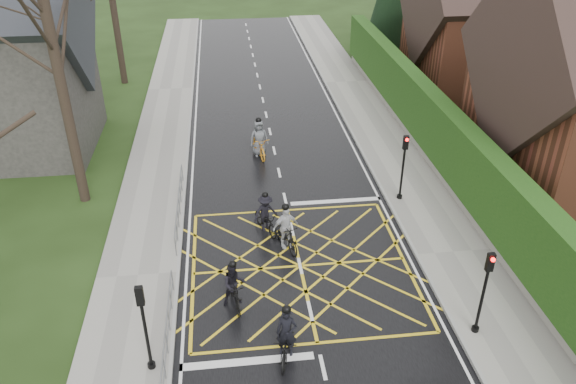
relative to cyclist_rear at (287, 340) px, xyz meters
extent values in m
plane|color=black|center=(1.02, 4.37, -0.63)|extent=(120.00, 120.00, 0.00)
cube|color=black|center=(1.02, 4.37, -0.62)|extent=(9.00, 80.00, 0.01)
cube|color=gray|center=(7.02, 4.37, -0.55)|extent=(3.00, 80.00, 0.15)
cube|color=gray|center=(-4.98, 4.37, -0.55)|extent=(3.00, 80.00, 0.15)
cube|color=slate|center=(8.77, 10.37, -0.28)|extent=(0.50, 38.00, 0.70)
cube|color=#15390F|center=(8.77, 10.37, 1.47)|extent=(0.90, 38.00, 2.80)
cube|color=brown|center=(15.77, 22.37, 2.37)|extent=(9.00, 8.00, 6.00)
cylinder|color=black|center=(11.77, 30.37, -0.03)|extent=(0.50, 0.50, 1.20)
cube|color=#2D2B28|center=(-12.48, 16.37, 2.87)|extent=(8.00, 7.00, 7.00)
cylinder|color=black|center=(-7.98, 10.37, 4.87)|extent=(0.44, 0.44, 11.00)
cylinder|color=black|center=(-8.98, 18.37, 5.37)|extent=(0.44, 0.44, 12.00)
cylinder|color=black|center=(-8.28, 26.37, 4.37)|extent=(0.44, 0.44, 10.00)
cylinder|color=slate|center=(-3.63, 0.87, 0.37)|extent=(0.05, 5.00, 0.05)
cylinder|color=slate|center=(-3.63, 0.87, -0.08)|extent=(0.04, 5.00, 0.04)
cylinder|color=slate|center=(-3.63, 3.37, -0.13)|extent=(0.04, 0.04, 1.00)
cylinder|color=slate|center=(-3.63, 8.37, 0.37)|extent=(0.05, 6.00, 0.05)
cylinder|color=slate|center=(-3.63, 8.37, -0.08)|extent=(0.04, 6.00, 0.04)
cylinder|color=slate|center=(-3.63, 5.37, -0.13)|extent=(0.04, 0.04, 1.00)
cylinder|color=slate|center=(-3.63, 11.37, -0.13)|extent=(0.04, 0.04, 1.00)
cylinder|color=black|center=(6.12, 8.57, 0.87)|extent=(0.10, 0.10, 3.00)
cylinder|color=black|center=(6.12, 8.57, -0.48)|extent=(0.24, 0.24, 0.30)
cube|color=black|center=(6.12, 8.57, 2.27)|extent=(0.22, 0.16, 0.62)
sphere|color=#FF0C0C|center=(6.12, 8.45, 2.45)|extent=(0.14, 0.14, 0.14)
cylinder|color=black|center=(6.12, 0.17, 0.87)|extent=(0.10, 0.10, 3.00)
cylinder|color=black|center=(6.12, 0.17, -0.48)|extent=(0.24, 0.24, 0.30)
cube|color=black|center=(6.12, 0.17, 2.27)|extent=(0.22, 0.16, 0.62)
sphere|color=#FF0C0C|center=(6.12, 0.05, 2.45)|extent=(0.14, 0.14, 0.14)
cylinder|color=black|center=(-4.08, -0.13, 0.87)|extent=(0.10, 0.10, 3.00)
cylinder|color=black|center=(-4.08, -0.13, -0.48)|extent=(0.24, 0.24, 0.30)
cube|color=black|center=(-4.08, -0.13, 2.27)|extent=(0.22, 0.16, 0.62)
sphere|color=#FF0C0C|center=(-4.08, -0.01, 2.45)|extent=(0.14, 0.14, 0.14)
imported|color=black|center=(0.00, -0.03, -0.10)|extent=(1.15, 2.09, 1.04)
imported|color=black|center=(0.00, 0.07, 0.26)|extent=(0.73, 0.57, 1.77)
sphere|color=black|center=(0.00, 0.07, 1.16)|extent=(0.28, 0.28, 0.28)
imported|color=black|center=(-1.50, 2.48, -0.08)|extent=(0.81, 1.87, 1.09)
imported|color=black|center=(-1.50, 2.58, 0.21)|extent=(0.90, 0.76, 1.66)
sphere|color=black|center=(-1.50, 2.58, 1.06)|extent=(0.26, 0.26, 0.26)
imported|color=black|center=(-0.06, 6.89, -0.14)|extent=(1.31, 1.95, 0.97)
imported|color=black|center=(-0.06, 6.99, 0.20)|extent=(1.22, 0.98, 1.65)
sphere|color=black|center=(-0.06, 6.99, 1.04)|extent=(0.26, 0.26, 0.26)
imported|color=black|center=(0.62, 5.59, -0.03)|extent=(1.19, 2.05, 1.19)
imported|color=silver|center=(0.62, 5.69, 0.29)|extent=(1.15, 0.78, 1.82)
sphere|color=black|center=(0.62, 5.69, 1.22)|extent=(0.29, 0.29, 0.29)
imported|color=orange|center=(0.20, 13.87, -0.06)|extent=(1.14, 2.27, 1.14)
imported|color=#585C60|center=(0.20, 13.97, 0.34)|extent=(1.04, 0.78, 1.93)
sphere|color=black|center=(0.20, 13.97, 1.33)|extent=(0.30, 0.30, 0.30)
camera|label=1|loc=(-1.45, -12.37, 12.47)|focal=35.00mm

